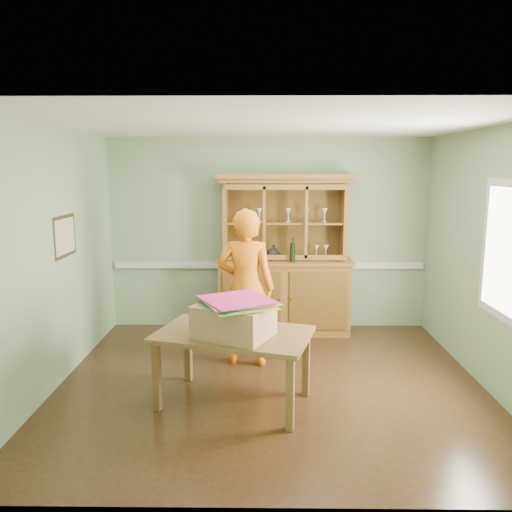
{
  "coord_description": "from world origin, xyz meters",
  "views": [
    {
      "loc": [
        -0.1,
        -5.04,
        2.28
      ],
      "look_at": [
        -0.16,
        0.4,
        1.32
      ],
      "focal_mm": 35.0,
      "sensor_mm": 36.0,
      "label": 1
    }
  ],
  "objects_px": {
    "china_hutch": "(284,278)",
    "cardboard_box": "(234,320)",
    "dining_table": "(233,341)",
    "person": "(246,288)"
  },
  "relations": [
    {
      "from": "dining_table",
      "to": "person",
      "type": "xyz_separation_m",
      "value": [
        0.09,
        1.01,
        0.28
      ]
    },
    {
      "from": "china_hutch",
      "to": "dining_table",
      "type": "relative_size",
      "value": 1.35
    },
    {
      "from": "cardboard_box",
      "to": "person",
      "type": "bearing_deg",
      "value": 86.09
    },
    {
      "from": "dining_table",
      "to": "person",
      "type": "height_order",
      "value": "person"
    },
    {
      "from": "cardboard_box",
      "to": "person",
      "type": "height_order",
      "value": "person"
    },
    {
      "from": "china_hutch",
      "to": "cardboard_box",
      "type": "relative_size",
      "value": 3.34
    },
    {
      "from": "china_hutch",
      "to": "cardboard_box",
      "type": "bearing_deg",
      "value": -103.95
    },
    {
      "from": "china_hutch",
      "to": "dining_table",
      "type": "distance_m",
      "value": 2.28
    },
    {
      "from": "dining_table",
      "to": "china_hutch",
      "type": "bearing_deg",
      "value": 91.19
    },
    {
      "from": "person",
      "to": "china_hutch",
      "type": "bearing_deg",
      "value": -105.69
    }
  ]
}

